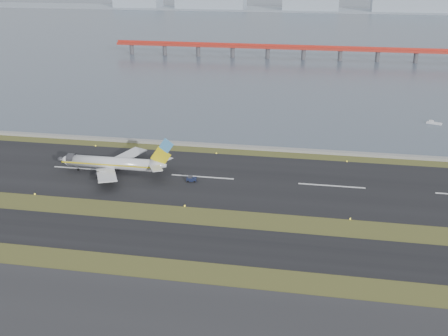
{
  "coord_description": "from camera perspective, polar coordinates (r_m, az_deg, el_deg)",
  "views": [
    {
      "loc": [
        36.58,
        -129.83,
        65.29
      ],
      "look_at": [
        8.39,
        22.0,
        6.65
      ],
      "focal_mm": 45.0,
      "sensor_mm": 36.0,
      "label": 1
    }
  ],
  "objects": [
    {
      "name": "far_shoreline",
      "position": [
        752.51,
        9.1,
        16.03
      ],
      "size": [
        1400.0,
        80.0,
        60.5
      ],
      "color": "#98A5B4",
      "rests_on": "ground"
    },
    {
      "name": "taxiway_strip",
      "position": [
        139.56,
        -5.99,
        -7.2
      ],
      "size": [
        1000.0,
        18.0,
        0.1
      ],
      "primitive_type": "cube",
      "color": "black",
      "rests_on": "ground"
    },
    {
      "name": "workboat_near",
      "position": [
        248.15,
        20.53,
        4.31
      ],
      "size": [
        6.3,
        3.92,
        1.46
      ],
      "rotation": [
        0.0,
        0.0,
        -0.37
      ],
      "color": "silver",
      "rests_on": "ground"
    },
    {
      "name": "seawall",
      "position": [
        203.89,
        -0.37,
        2.26
      ],
      "size": [
        1000.0,
        2.5,
        1.0
      ],
      "primitive_type": "cube",
      "color": "gray",
      "rests_on": "ground"
    },
    {
      "name": "airliner",
      "position": [
        181.56,
        -11.09,
        0.48
      ],
      "size": [
        38.52,
        32.89,
        12.8
      ],
      "color": "silver",
      "rests_on": "ground"
    },
    {
      "name": "runway_strip",
      "position": [
        176.46,
        -2.2,
        -0.92
      ],
      "size": [
        1000.0,
        45.0,
        0.1
      ],
      "primitive_type": "cube",
      "color": "black",
      "rests_on": "ground"
    },
    {
      "name": "bay_water",
      "position": [
        594.56,
        7.15,
        14.33
      ],
      "size": [
        1400.0,
        800.0,
        1.3
      ],
      "primitive_type": "cube",
      "color": "#4A576A",
      "rests_on": "ground"
    },
    {
      "name": "red_pier",
      "position": [
        384.59,
        8.1,
        11.92
      ],
      "size": [
        260.0,
        5.0,
        10.2
      ],
      "color": "red",
      "rests_on": "ground"
    },
    {
      "name": "pushback_tug",
      "position": [
        172.82,
        -3.34,
        -1.11
      ],
      "size": [
        3.12,
        2.06,
        1.89
      ],
      "rotation": [
        0.0,
        0.0,
        0.12
      ],
      "color": "#131A35",
      "rests_on": "ground"
    },
    {
      "name": "ground",
      "position": [
        149.85,
        -4.71,
        -5.11
      ],
      "size": [
        1000.0,
        1000.0,
        0.0
      ],
      "primitive_type": "plane",
      "color": "#354A1A",
      "rests_on": "ground"
    }
  ]
}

